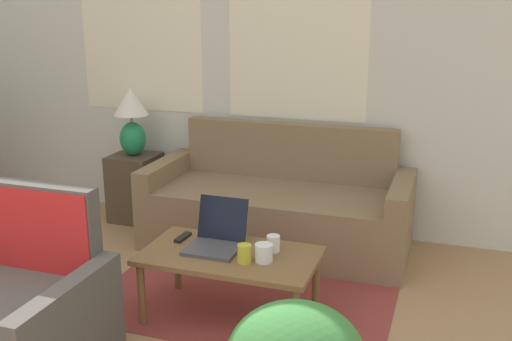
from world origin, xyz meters
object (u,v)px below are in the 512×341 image
object	(u,v)px
couch	(279,209)
tv_remote	(183,237)
cup_white	(273,243)
armchair	(10,319)
cup_navy	(244,254)
cup_yellow	(264,253)
laptop	(217,237)
table_lamp	(132,117)
coffee_table	(230,260)

from	to	relation	value
couch	tv_remote	size ratio (longest dim) A/B	12.84
cup_white	armchair	bearing A→B (deg)	-139.32
cup_navy	cup_yellow	xyz separation A→B (m)	(0.10, 0.05, -0.00)
cup_white	tv_remote	world-z (taller)	cup_white
laptop	tv_remote	bearing A→B (deg)	168.90
cup_white	laptop	bearing A→B (deg)	-171.91
couch	table_lamp	size ratio (longest dim) A/B	3.46
cup_navy	tv_remote	size ratio (longest dim) A/B	0.68
armchair	tv_remote	world-z (taller)	armchair
couch	armchair	distance (m)	2.14
laptop	cup_white	distance (m)	0.34
couch	cup_yellow	xyz separation A→B (m)	(0.27, -1.20, 0.18)
tv_remote	cup_white	bearing A→B (deg)	-0.00
laptop	table_lamp	bearing A→B (deg)	135.50
couch	cup_navy	distance (m)	1.27
coffee_table	laptop	world-z (taller)	laptop
coffee_table	cup_navy	distance (m)	0.18
cup_yellow	table_lamp	bearing A→B (deg)	139.77
tv_remote	cup_navy	bearing A→B (deg)	-22.96
couch	laptop	size ratio (longest dim) A/B	5.95
couch	laptop	world-z (taller)	couch
laptop	cup_yellow	distance (m)	0.34
laptop	couch	bearing A→B (deg)	87.34
laptop	cup_white	world-z (taller)	laptop
armchair	cup_navy	world-z (taller)	armchair
tv_remote	armchair	bearing A→B (deg)	-118.72
armchair	cup_white	size ratio (longest dim) A/B	9.44
coffee_table	tv_remote	size ratio (longest dim) A/B	6.63
armchair	cup_navy	size ratio (longest dim) A/B	8.63
couch	coffee_table	world-z (taller)	couch
cup_yellow	tv_remote	xyz separation A→B (m)	(-0.57, 0.15, -0.04)
table_lamp	laptop	xyz separation A→B (m)	(1.25, -1.23, -0.42)
coffee_table	cup_white	distance (m)	0.27
armchair	table_lamp	bearing A→B (deg)	103.30
coffee_table	laptop	bearing A→B (deg)	149.59
cup_white	tv_remote	distance (m)	0.57
couch	tv_remote	xyz separation A→B (m)	(-0.29, -1.05, 0.14)
cup_navy	cup_white	size ratio (longest dim) A/B	1.09
couch	tv_remote	distance (m)	1.10
couch	coffee_table	bearing A→B (deg)	-87.18
tv_remote	couch	bearing A→B (deg)	74.43
laptop	cup_yellow	bearing A→B (deg)	-17.73
couch	cup_white	bearing A→B (deg)	-74.95
table_lamp	cup_yellow	bearing A→B (deg)	-40.23
cup_navy	table_lamp	bearing A→B (deg)	136.97
armchair	coffee_table	size ratio (longest dim) A/B	0.89
couch	coffee_table	distance (m)	1.16
laptop	cup_navy	xyz separation A→B (m)	(0.23, -0.15, -0.01)
couch	cup_white	size ratio (longest dim) A/B	20.56
cup_navy	cup_white	bearing A→B (deg)	62.29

